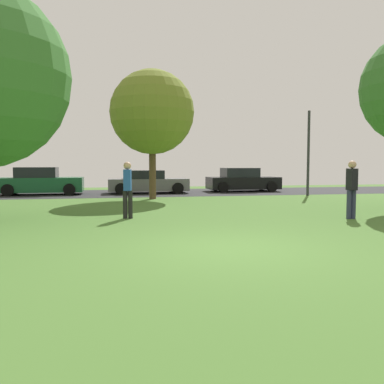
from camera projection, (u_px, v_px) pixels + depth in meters
ground_plane at (228, 249)px, 8.18m from camera, size 44.00×44.00×0.00m
road_strip at (151, 193)px, 23.83m from camera, size 44.00×6.40×0.01m
maple_tree_near at (152, 112)px, 19.46m from camera, size 4.04×4.04×6.20m
person_thrower at (352, 186)px, 12.56m from camera, size 0.30×0.32×1.81m
person_bystander at (128, 187)px, 12.62m from camera, size 0.30×0.35×1.77m
parked_car_green at (40, 182)px, 22.38m from camera, size 4.46×1.93×1.52m
parked_car_grey at (147, 182)px, 23.58m from camera, size 4.57×2.10×1.33m
parked_car_black at (242, 181)px, 25.08m from camera, size 4.35×2.08×1.45m
street_lamp_post at (308, 153)px, 21.53m from camera, size 0.14×0.14×4.50m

